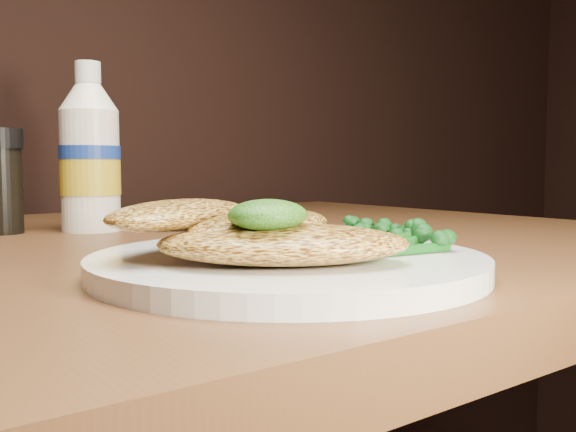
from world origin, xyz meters
TOP-DOWN VIEW (x-y plane):
  - plate at (0.04, 0.80)m, footprint 0.27×0.27m
  - chicken_front at (0.01, 0.77)m, footprint 0.17×0.15m
  - chicken_mid at (0.03, 0.81)m, footprint 0.15×0.12m
  - chicken_back at (-0.02, 0.84)m, footprint 0.15×0.12m
  - pesto_front at (-0.00, 0.77)m, footprint 0.06×0.06m
  - broccolini_bundle at (0.09, 0.80)m, footprint 0.15×0.13m
  - mayo_bottle at (0.03, 1.16)m, footprint 0.07×0.07m
  - pepper_grinder at (-0.06, 1.19)m, footprint 0.05×0.05m

SIDE VIEW (x-z plane):
  - plate at x=0.04m, z-range 0.75..0.76m
  - broccolini_bundle at x=0.09m, z-range 0.76..0.78m
  - chicken_front at x=0.01m, z-range 0.76..0.79m
  - chicken_mid at x=0.03m, z-range 0.77..0.79m
  - chicken_back at x=-0.02m, z-range 0.78..0.80m
  - pesto_front at x=0.00m, z-range 0.79..0.80m
  - pepper_grinder at x=-0.06m, z-range 0.75..0.86m
  - mayo_bottle at x=0.03m, z-range 0.75..0.94m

